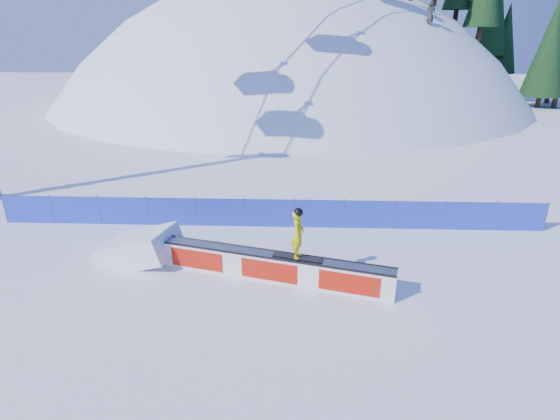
{
  "coord_description": "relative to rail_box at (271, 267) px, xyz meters",
  "views": [
    {
      "loc": [
        1.08,
        -11.81,
        7.34
      ],
      "look_at": [
        0.53,
        2.24,
        1.66
      ],
      "focal_mm": 28.0,
      "sensor_mm": 36.0,
      "label": 1
    }
  ],
  "objects": [
    {
      "name": "ground",
      "position": [
        -0.33,
        -0.37,
        -0.46
      ],
      "size": [
        160.0,
        160.0,
        0.0
      ],
      "primitive_type": "plane",
      "color": "white",
      "rests_on": "ground"
    },
    {
      "name": "treeline",
      "position": [
        21.2,
        42.36,
        10.1
      ],
      "size": [
        19.54,
        10.82,
        20.28
      ],
      "color": "#332014",
      "rests_on": "ground"
    },
    {
      "name": "snowboarder",
      "position": [
        0.83,
        -0.22,
        1.28
      ],
      "size": [
        1.6,
        0.68,
        1.65
      ],
      "rotation": [
        0.0,
        0.0,
        1.43
      ],
      "color": "black",
      "rests_on": "rail_box"
    },
    {
      "name": "snow_hill",
      "position": [
        -0.33,
        41.63,
        -18.46
      ],
      "size": [
        64.0,
        64.0,
        64.0
      ],
      "color": "silver",
      "rests_on": "ground"
    },
    {
      "name": "snow_ramp",
      "position": [
        -4.68,
        1.25,
        -0.46
      ],
      "size": [
        3.06,
        2.34,
        1.69
      ],
      "primitive_type": null,
      "rotation": [
        0.0,
        -0.31,
        -0.26
      ],
      "color": "white",
      "rests_on": "ground"
    },
    {
      "name": "safety_fence",
      "position": [
        -0.33,
        4.13,
        0.14
      ],
      "size": [
        22.05,
        0.05,
        1.3
      ],
      "color": "#243AC6",
      "rests_on": "ground"
    },
    {
      "name": "rail_box",
      "position": [
        0.0,
        0.0,
        0.0
      ],
      "size": [
        7.62,
        2.52,
        0.93
      ],
      "rotation": [
        0.0,
        0.0,
        -0.26
      ],
      "color": "white",
      "rests_on": "ground"
    }
  ]
}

